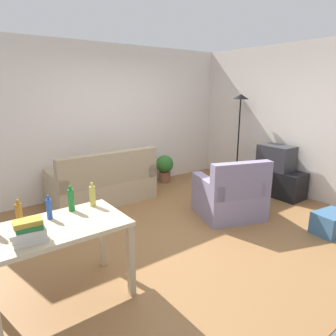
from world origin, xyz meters
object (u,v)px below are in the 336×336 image
object	(u,v)px
couch	(104,185)
torchiere_lamp	(240,114)
tv_stand	(274,181)
bottle_amber	(19,214)
potted_plant	(165,167)
desk	(57,237)
storage_box	(331,223)
armchair	(230,197)
bottle_blue	(49,209)
bottle_green	(71,200)
book_stack	(29,232)
tv	(276,157)
bottle_squat	(93,196)

from	to	relation	value
couch	torchiere_lamp	bearing A→B (deg)	167.56
tv_stand	bottle_amber	distance (m)	4.43
torchiere_lamp	potted_plant	distance (m)	1.85
desk	storage_box	xyz separation A→B (m)	(3.36, -0.83, -0.50)
armchair	bottle_blue	size ratio (longest dim) A/B	5.00
couch	torchiere_lamp	world-z (taller)	torchiere_lamp
tv_stand	bottle_green	size ratio (longest dim) A/B	4.33
bottle_green	book_stack	world-z (taller)	bottle_green
bottle_green	book_stack	distance (m)	0.64
desk	bottle_amber	xyz separation A→B (m)	(-0.24, 0.20, 0.21)
couch	bottle_blue	world-z (taller)	bottle_blue
torchiere_lamp	storage_box	bearing A→B (deg)	-108.08
couch	bottle_amber	world-z (taller)	bottle_amber
couch	potted_plant	bearing A→B (deg)	-168.43
bottle_amber	couch	bearing A→B (deg)	49.17
tv_stand	torchiere_lamp	distance (m)	1.48
tv_stand	bottle_amber	xyz separation A→B (m)	(-4.36, -0.40, 0.62)
tv	bottle_green	xyz separation A→B (m)	(-3.90, -0.36, 0.17)
couch	potted_plant	world-z (taller)	couch
potted_plant	bottle_squat	xyz separation A→B (m)	(-2.48, -2.18, 0.54)
couch	tv	size ratio (longest dim) A/B	2.86
couch	book_stack	size ratio (longest dim) A/B	6.20
potted_plant	storage_box	size ratio (longest dim) A/B	1.19
tv_stand	tv	distance (m)	0.46
bottle_green	bottle_squat	bearing A→B (deg)	-1.93
torchiere_lamp	potted_plant	bearing A→B (deg)	142.64
couch	desk	world-z (taller)	couch
desk	bottle_amber	world-z (taller)	bottle_amber
desk	bottle_squat	xyz separation A→B (m)	(0.45, 0.23, 0.22)
bottle_blue	couch	bearing A→B (deg)	54.05
bottle_green	bottle_blue	bearing A→B (deg)	-163.43
book_stack	bottle_squat	bearing A→B (deg)	31.06
tv	bottle_green	bearing A→B (deg)	95.24
bottle_amber	book_stack	distance (m)	0.39
torchiere_lamp	desk	world-z (taller)	torchiere_lamp
potted_plant	armchair	xyz separation A→B (m)	(-0.24, -2.03, -0.01)
storage_box	desk	bearing A→B (deg)	166.21
bottle_amber	bottle_blue	xyz separation A→B (m)	(0.24, -0.03, -0.00)
couch	tv_stand	xyz separation A→B (m)	(2.72, -1.51, -0.07)
potted_plant	storage_box	xyz separation A→B (m)	(0.43, -3.24, -0.18)
torchiere_lamp	book_stack	distance (m)	4.72
tv	desk	size ratio (longest dim) A/B	0.50
bottle_blue	tv_stand	bearing A→B (deg)	5.88
tv	potted_plant	size ratio (longest dim) A/B	1.05
tv	armchair	size ratio (longest dim) A/B	0.53
torchiere_lamp	armchair	bearing A→B (deg)	-142.01
bottle_squat	storage_box	bearing A→B (deg)	-19.93
bottle_amber	bottle_squat	bearing A→B (deg)	2.65
tv	book_stack	bearing A→B (deg)	100.14
couch	book_stack	distance (m)	2.87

